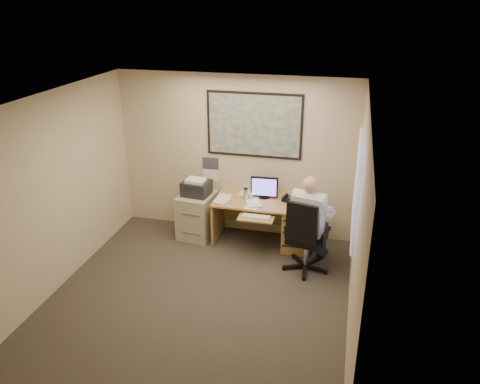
% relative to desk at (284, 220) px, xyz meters
% --- Properties ---
extents(room_shell, '(4.00, 4.50, 2.70)m').
position_rel_desk_xyz_m(room_shell, '(-0.89, -1.90, 0.91)').
color(room_shell, '#363029').
rests_on(room_shell, ground).
extents(desk, '(1.60, 0.97, 1.11)m').
position_rel_desk_xyz_m(desk, '(0.00, 0.00, 0.00)').
color(desk, tan).
rests_on(desk, ground).
extents(world_map, '(1.56, 0.03, 1.06)m').
position_rel_desk_xyz_m(world_map, '(-0.59, 0.33, 1.46)').
color(world_map, '#1E4C93').
rests_on(world_map, room_shell).
extents(wall_calendar, '(0.28, 0.01, 0.42)m').
position_rel_desk_xyz_m(wall_calendar, '(-1.34, 0.34, 0.64)').
color(wall_calendar, white).
rests_on(wall_calendar, room_shell).
extents(window_blinds, '(0.06, 1.40, 1.30)m').
position_rel_desk_xyz_m(window_blinds, '(1.08, -1.10, 1.11)').
color(window_blinds, '#F0E4CF').
rests_on(window_blinds, room_shell).
extents(filing_cabinet, '(0.61, 0.70, 1.04)m').
position_rel_desk_xyz_m(filing_cabinet, '(-1.47, -0.04, 0.01)').
color(filing_cabinet, '#B0A48E').
rests_on(filing_cabinet, ground).
extents(office_chair, '(0.85, 0.85, 1.17)m').
position_rel_desk_xyz_m(office_chair, '(0.46, -0.73, -0.10)').
color(office_chair, black).
rests_on(office_chair, ground).
extents(person, '(0.80, 0.99, 1.48)m').
position_rel_desk_xyz_m(person, '(0.44, -0.64, 0.30)').
color(person, silver).
rests_on(person, office_chair).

